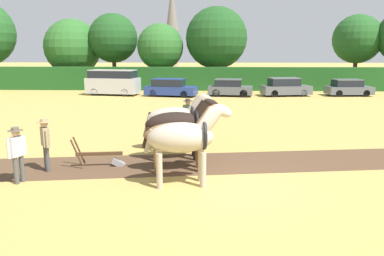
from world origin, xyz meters
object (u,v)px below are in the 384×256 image
tree_center_right (216,38)px  plow (103,157)px  farmer_at_plow (45,140)px  parked_car_center_left (230,88)px  draft_horse_trail_left (178,124)px  draft_horse_trail_right (176,118)px  tree_left (73,47)px  parked_car_center (285,87)px  tree_center_left (113,38)px  draft_horse_lead_right (181,134)px  draft_horse_lead_left (184,138)px  church_spire (172,25)px  parked_van (113,82)px  parked_car_left (170,88)px  tree_center (160,47)px  tree_right (357,39)px  farmer_onlooker_left (17,150)px  parked_car_center_right (348,88)px

tree_center_right → plow: size_ratio=4.74×
farmer_at_plow → parked_car_center_left: (7.34, 21.39, -0.31)m
draft_horse_trail_left → draft_horse_trail_right: (-0.18, 1.36, -0.00)m
plow → tree_left: bearing=103.1°
tree_left → draft_horse_trail_right: size_ratio=2.65×
plow → parked_car_center: size_ratio=0.40×
tree_center_left → draft_horse_lead_right: (9.40, -29.62, -4.04)m
draft_horse_lead_right → draft_horse_trail_right: (-0.38, 2.73, 0.06)m
tree_center_left → tree_center_right: tree_center_right is taller
draft_horse_lead_right → parked_car_center_left: draft_horse_lead_right is taller
draft_horse_lead_left → church_spire: bearing=87.5°
draft_horse_lead_left → parked_van: size_ratio=0.54×
parked_car_center_left → draft_horse_lead_left: bearing=-89.0°
draft_horse_trail_left → parked_car_left: draft_horse_trail_left is taller
draft_horse_trail_left → parked_van: bearing=102.3°
tree_center → farmer_at_plow: bearing=-90.6°
tree_center_right → tree_center_left: bearing=177.5°
tree_right → farmer_at_plow: size_ratio=4.44×
tree_right → parked_van: (-24.75, -8.69, -4.02)m
farmer_onlooker_left → parked_car_left: bearing=106.3°
draft_horse_trail_left → tree_center_right: bearing=77.9°
plow → parked_van: size_ratio=0.37×
tree_center_left → farmer_onlooker_left: size_ratio=4.63×
draft_horse_lead_right → parked_car_center_right: bearing=50.5°
parked_van → parked_car_center_left: parked_van is taller
farmer_at_plow → parked_car_left: bearing=49.8°
draft_horse_trail_left → farmer_at_plow: (-4.26, -1.60, -0.26)m
parked_car_center_left → parked_car_center: size_ratio=0.90×
draft_horse_lead_left → farmer_at_plow: size_ratio=1.50×
tree_center_right → parked_car_center_right: bearing=-32.5°
tree_left → draft_horse_trail_right: (13.74, -27.36, -3.02)m
tree_center → tree_center_right: (5.99, 0.41, 0.94)m
parked_car_left → parked_car_center_left: size_ratio=1.18×
draft_horse_trail_left → plow: draft_horse_trail_left is taller
farmer_at_plow → parked_car_center: bearing=26.0°
farmer_onlooker_left → parked_van: (-2.81, 23.00, 0.14)m
draft_horse_trail_right → parked_car_left: 18.24m
tree_right → farmer_at_plow: (-21.59, -30.53, -4.14)m
tree_center → farmer_at_plow: (-0.31, -28.95, -3.29)m
tree_left → tree_center_left: size_ratio=0.93×
tree_center → parked_van: size_ratio=1.39×
draft_horse_trail_right → plow: size_ratio=1.55×
parked_van → parked_car_center: parked_van is taller
draft_horse_trail_right → parked_car_center: size_ratio=0.63×
parked_car_left → parked_car_center: bearing=14.6°
parked_car_center_right → parked_van: bearing=176.6°
tree_center → parked_car_center_right: tree_center is taller
tree_left → tree_right: bearing=0.4°
parked_van → parked_car_left: 5.33m
tree_center_left → parked_car_center_left: bearing=-34.6°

